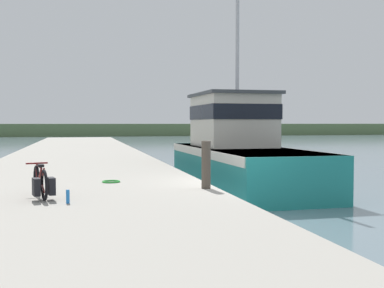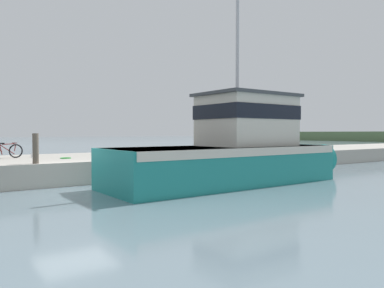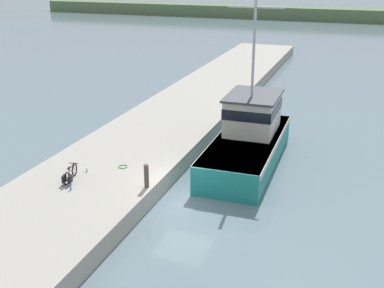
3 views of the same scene
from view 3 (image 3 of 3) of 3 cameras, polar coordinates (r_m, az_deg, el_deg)
The scene contains 8 objects.
ground_plane at distance 22.26m, azimuth -1.08°, elevation -6.68°, with size 320.00×320.00×0.00m, color slate.
dock_pier at distance 23.77m, azimuth -10.74°, elevation -4.01°, with size 6.39×80.00×0.89m, color #A39E93.
fishing_boat_main at distance 26.42m, azimuth 6.83°, elevation 0.91°, with size 3.41×11.14×9.68m.
bicycle_touring at distance 22.54m, azimuth -14.33°, elevation -3.63°, with size 0.65×1.58×0.68m.
mooring_post at distance 21.32m, azimuth -5.42°, elevation -3.80°, with size 0.21×0.21×1.08m, color #51473D.
hose_coil at distance 23.72m, azimuth -8.18°, elevation -2.67°, with size 0.46×0.46×0.04m, color green.
water_bottle_by_bike at distance 21.80m, azimuth -14.19°, elevation -5.00°, with size 0.07×0.07×0.26m, color blue.
water_bottle_on_curb at distance 23.49m, azimuth -12.35°, elevation -2.99°, with size 0.08×0.08×0.19m, color silver.
Camera 3 is at (7.08, -18.44, 10.26)m, focal length 45.00 mm.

